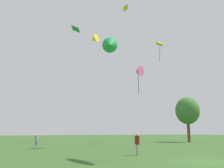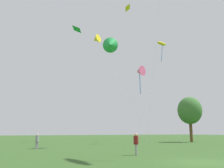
{
  "view_description": "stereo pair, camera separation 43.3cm",
  "coord_description": "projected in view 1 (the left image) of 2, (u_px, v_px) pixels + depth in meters",
  "views": [
    {
      "loc": [
        -12.34,
        -10.07,
        1.72
      ],
      "look_at": [
        0.3,
        11.36,
        6.66
      ],
      "focal_mm": 39.1,
      "sensor_mm": 36.0,
      "label": 1
    },
    {
      "loc": [
        -11.97,
        -10.28,
        1.72
      ],
      "look_at": [
        0.3,
        11.36,
        6.66
      ],
      "focal_mm": 39.1,
      "sensor_mm": 36.0,
      "label": 2
    }
  ],
  "objects": [
    {
      "name": "person_standing_2",
      "position": [
        137.0,
        142.0,
        18.71
      ],
      "size": [
        0.37,
        0.37,
        1.67
      ],
      "rotation": [
        0.0,
        0.0,
        1.0
      ],
      "color": "gray",
      "rests_on": "ground"
    },
    {
      "name": "kite_flying_1",
      "position": [
        76.0,
        30.0,
        36.96
      ],
      "size": [
        6.92,
        4.29,
        17.39
      ],
      "color": "silver",
      "rests_on": "ground"
    },
    {
      "name": "kite_flying_5",
      "position": [
        94.0,
        39.0,
        50.33
      ],
      "size": [
        7.52,
        10.83,
        21.63
      ],
      "color": "silver",
      "rests_on": "ground"
    },
    {
      "name": "kite_flying_3",
      "position": [
        126.0,
        10.0,
        55.0
      ],
      "size": [
        1.13,
        4.81,
        29.92
      ],
      "color": "silver",
      "rests_on": "ground"
    },
    {
      "name": "person_standing_0",
      "position": [
        36.0,
        140.0,
        25.4
      ],
      "size": [
        0.35,
        0.35,
        1.56
      ],
      "rotation": [
        0.0,
        0.0,
        0.16
      ],
      "color": "gray",
      "rests_on": "ground"
    },
    {
      "name": "kite_flying_0",
      "position": [
        110.0,
        45.0,
        29.99
      ],
      "size": [
        6.73,
        2.57,
        13.42
      ],
      "color": "silver",
      "rests_on": "ground"
    },
    {
      "name": "kite_flying_6",
      "position": [
        159.0,
        44.0,
        53.65
      ],
      "size": [
        13.07,
        1.13,
        21.43
      ],
      "color": "silver",
      "rests_on": "ground"
    },
    {
      "name": "park_tree_1",
      "position": [
        187.0,
        111.0,
        44.71
      ],
      "size": [
        4.37,
        4.37,
        8.13
      ],
      "color": "brown",
      "rests_on": "ground"
    },
    {
      "name": "kite_flying_7",
      "position": [
        138.0,
        72.0,
        39.8
      ],
      "size": [
        2.82,
        7.96,
        12.34
      ],
      "color": "silver",
      "rests_on": "ground"
    },
    {
      "name": "ground",
      "position": [
        206.0,
        162.0,
        14.32
      ],
      "size": [
        280.0,
        280.0,
        0.0
      ],
      "primitive_type": "plane",
      "color": "#335623"
    }
  ]
}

